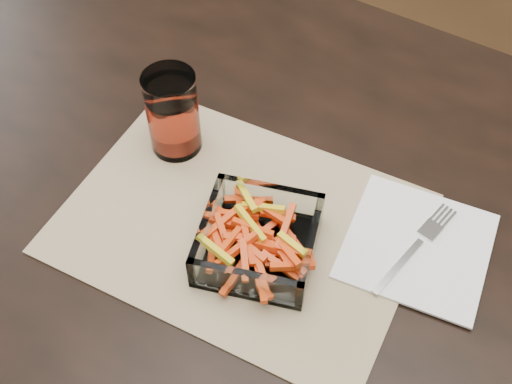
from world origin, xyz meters
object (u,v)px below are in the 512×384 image
at_px(dining_table, 354,271).
at_px(fork, 417,245).
at_px(glass_bowl, 258,242).
at_px(tumbler, 173,115).

distance_m(dining_table, fork, 0.12).
bearing_deg(glass_bowl, tumbler, 154.56).
relative_size(tumbler, fork, 0.74).
relative_size(dining_table, tumbler, 12.61).
bearing_deg(tumbler, fork, 2.88).
xyz_separation_m(dining_table, fork, (0.07, 0.02, 0.10)).
bearing_deg(fork, tumbler, -167.21).
bearing_deg(fork, dining_table, -155.31).
xyz_separation_m(glass_bowl, tumbler, (-0.20, 0.09, 0.04)).
relative_size(glass_bowl, fork, 1.03).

